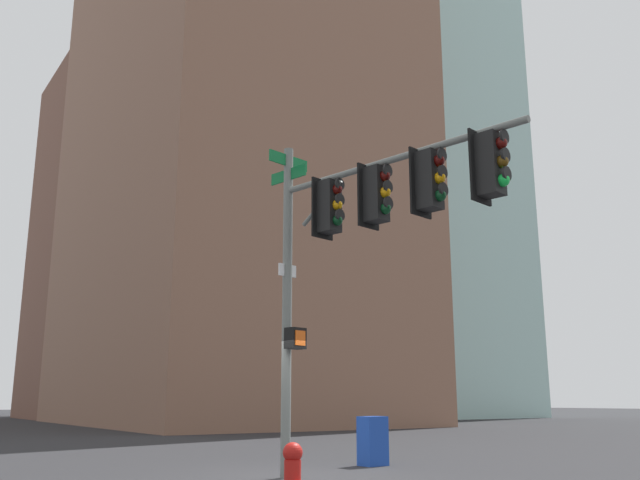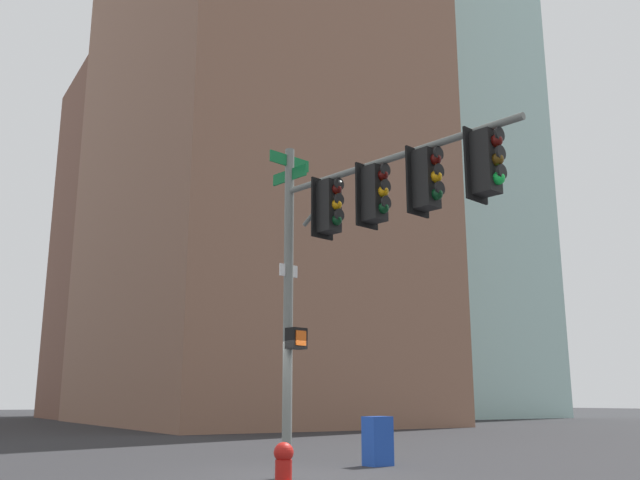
{
  "view_description": "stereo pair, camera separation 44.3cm",
  "coord_description": "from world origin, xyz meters",
  "views": [
    {
      "loc": [
        11.73,
        -7.17,
        1.41
      ],
      "look_at": [
        1.08,
        -0.12,
        4.36
      ],
      "focal_mm": 38.89,
      "sensor_mm": 36.0,
      "label": 1
    },
    {
      "loc": [
        11.97,
        -6.79,
        1.41
      ],
      "look_at": [
        1.08,
        -0.12,
        4.36
      ],
      "focal_mm": 38.89,
      "sensor_mm": 36.0,
      "label": 2
    }
  ],
  "objects": [
    {
      "name": "building_glass_tower",
      "position": [
        -41.8,
        27.37,
        32.2
      ],
      "size": [
        32.12,
        25.11,
        64.4
      ],
      "primitive_type": "cube",
      "color": "#9EC6C1",
      "rests_on": "ground_plane"
    },
    {
      "name": "fire_hydrant",
      "position": [
        3.72,
        -2.29,
        0.47
      ],
      "size": [
        0.34,
        0.26,
        0.87
      ],
      "color": "red",
      "rests_on": "ground_plane"
    },
    {
      "name": "building_brick_farside",
      "position": [
        -46.15,
        18.34,
        26.86
      ],
      "size": [
        20.03,
        16.25,
        53.73
      ],
      "primitive_type": "cube",
      "color": "brown",
      "rests_on": "ground_plane"
    },
    {
      "name": "newspaper_box",
      "position": [
        -0.85,
        2.55,
        0.53
      ],
      "size": [
        0.47,
        0.58,
        1.05
      ],
      "primitive_type": "cube",
      "rotation": [
        0.0,
        0.0,
        0.05
      ],
      "color": "#193FA5",
      "rests_on": "ground_plane"
    },
    {
      "name": "building_brick_midblock",
      "position": [
        -41.09,
        11.12,
        14.09
      ],
      "size": [
        18.07,
        14.72,
        28.17
      ],
      "primitive_type": "cube",
      "color": "brown",
      "rests_on": "ground_plane"
    },
    {
      "name": "ground_plane",
      "position": [
        0.0,
        0.0,
        0.0
      ],
      "size": [
        200.0,
        200.0,
        0.0
      ],
      "primitive_type": "plane",
      "color": "#262628"
    },
    {
      "name": "signal_pole_assembly",
      "position": [
        2.23,
        0.13,
        4.55
      ],
      "size": [
        5.68,
        1.71,
        6.42
      ],
      "rotation": [
        0.0,
        0.0,
        0.21
      ],
      "color": "slate",
      "rests_on": "ground_plane"
    },
    {
      "name": "building_brick_nearside",
      "position": [
        -27.52,
        11.66,
        24.41
      ],
      "size": [
        23.5,
        16.25,
        48.82
      ],
      "primitive_type": "cube",
      "color": "#845B47",
      "rests_on": "ground_plane"
    }
  ]
}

